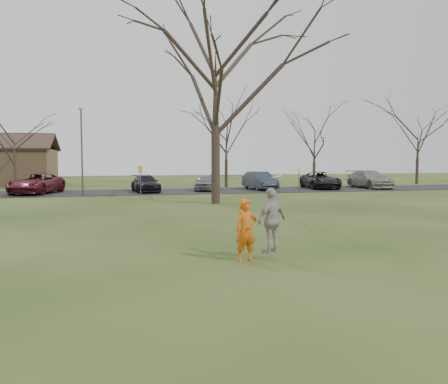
{
  "coord_description": "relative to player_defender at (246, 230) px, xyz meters",
  "views": [
    {
      "loc": [
        -3.45,
        -11.17,
        2.65
      ],
      "look_at": [
        0.0,
        4.0,
        1.5
      ],
      "focal_mm": 36.92,
      "sensor_mm": 36.0,
      "label": 1
    }
  ],
  "objects": [
    {
      "name": "ground",
      "position": [
        0.31,
        -0.1,
        -0.8
      ],
      "size": [
        120.0,
        120.0,
        0.0
      ],
      "primitive_type": "plane",
      "color": "#1E380F",
      "rests_on": "ground"
    },
    {
      "name": "parking_strip",
      "position": [
        0.31,
        24.9,
        -0.78
      ],
      "size": [
        62.0,
        6.5,
        0.04
      ],
      "primitive_type": "cube",
      "color": "black",
      "rests_on": "ground"
    },
    {
      "name": "player_defender",
      "position": [
        0.0,
        0.0,
        0.0
      ],
      "size": [
        0.64,
        0.48,
        1.6
      ],
      "primitive_type": "imported",
      "rotation": [
        0.0,
        0.0,
        0.17
      ],
      "color": "#D55E11",
      "rests_on": "ground"
    },
    {
      "name": "car_2",
      "position": [
        -9.13,
        24.62,
        -0.01
      ],
      "size": [
        3.84,
        5.9,
        1.51
      ],
      "primitive_type": "imported",
      "rotation": [
        0.0,
        0.0,
        -0.27
      ],
      "color": "#53131D",
      "rests_on": "parking_strip"
    },
    {
      "name": "car_3",
      "position": [
        -1.2,
        24.59,
        -0.12
      ],
      "size": [
        2.28,
        4.59,
        1.28
      ],
      "primitive_type": "imported",
      "rotation": [
        0.0,
        0.0,
        0.11
      ],
      "color": "black",
      "rests_on": "parking_strip"
    },
    {
      "name": "car_4",
      "position": [
        3.61,
        25.08,
        -0.12
      ],
      "size": [
        2.55,
        4.06,
        1.29
      ],
      "primitive_type": "imported",
      "rotation": [
        0.0,
        0.0,
        -0.29
      ],
      "color": "gray",
      "rests_on": "parking_strip"
    },
    {
      "name": "car_5",
      "position": [
        8.18,
        25.17,
        -0.02
      ],
      "size": [
        1.98,
        4.61,
        1.48
      ],
      "primitive_type": "imported",
      "rotation": [
        0.0,
        0.0,
        0.1
      ],
      "color": "#2D3443",
      "rests_on": "parking_strip"
    },
    {
      "name": "car_6",
      "position": [
        13.65,
        25.31,
        -0.05
      ],
      "size": [
        2.89,
        5.38,
        1.43
      ],
      "primitive_type": "imported",
      "rotation": [
        0.0,
        0.0,
        -0.1
      ],
      "color": "black",
      "rests_on": "parking_strip"
    },
    {
      "name": "car_7",
      "position": [
        18.16,
        25.01,
        0.0
      ],
      "size": [
        2.29,
        5.33,
        1.53
      ],
      "primitive_type": "imported",
      "rotation": [
        0.0,
        0.0,
        0.03
      ],
      "color": "gray",
      "rests_on": "parking_strip"
    },
    {
      "name": "catching_play",
      "position": [
        0.71,
        0.06,
        0.23
      ],
      "size": [
        1.07,
        0.86,
        2.04
      ],
      "color": "#B4A5A1",
      "rests_on": "ground"
    },
    {
      "name": "lamp_post",
      "position": [
        -5.69,
        22.4,
        3.17
      ],
      "size": [
        0.34,
        0.34,
        6.27
      ],
      "color": "#47474C",
      "rests_on": "ground"
    },
    {
      "name": "sign_yellow",
      "position": [
        -1.69,
        21.9,
        0.65
      ],
      "size": [
        0.35,
        0.35,
        2.08
      ],
      "color": "#47474C",
      "rests_on": "ground"
    },
    {
      "name": "sign_white",
      "position": [
        10.31,
        21.9,
        0.65
      ],
      "size": [
        0.35,
        0.35,
        2.08
      ],
      "color": "#47474C",
      "rests_on": "ground"
    },
    {
      "name": "big_tree",
      "position": [
        2.31,
        14.9,
        6.2
      ],
      "size": [
        9.0,
        9.0,
        14.0
      ],
      "primitive_type": null,
      "color": "#352821",
      "rests_on": "ground"
    },
    {
      "name": "small_tree_row",
      "position": [
        4.69,
        29.96,
        3.09
      ],
      "size": [
        55.0,
        5.9,
        8.5
      ],
      "color": "#352821",
      "rests_on": "ground"
    }
  ]
}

